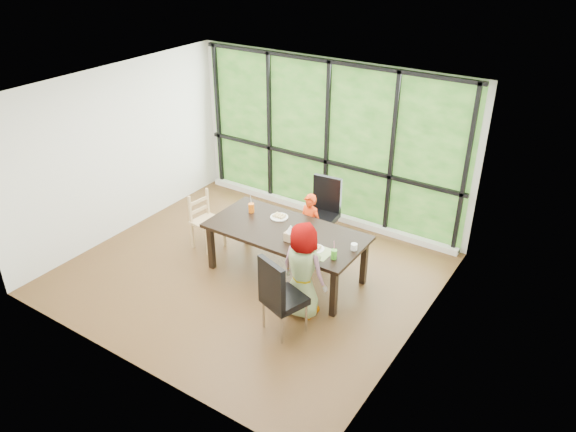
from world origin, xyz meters
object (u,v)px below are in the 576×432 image
object	(u,v)px
chair_interior_leather	(285,294)
green_cup	(334,254)
child_toddler	(310,226)
plate_far	(279,217)
chair_window_leather	(322,213)
white_mug	(354,247)
plate_near	(315,249)
tissue_box	(291,236)
child_older	(304,270)
dining_table	(286,253)
orange_cup	(251,208)
chair_end_beech	(207,222)

from	to	relation	value
chair_interior_leather	green_cup	size ratio (longest dim) A/B	8.57
child_toddler	plate_far	xyz separation A→B (m)	(-0.28, -0.39, 0.24)
chair_window_leather	white_mug	size ratio (longest dim) A/B	12.30
plate_far	plate_near	xyz separation A→B (m)	(0.88, -0.46, -0.00)
chair_window_leather	child_toddler	world-z (taller)	chair_window_leather
green_cup	tissue_box	distance (m)	0.71
plate_far	child_older	bearing A→B (deg)	-41.96
dining_table	tissue_box	size ratio (longest dim) A/B	15.51
tissue_box	chair_interior_leather	bearing A→B (deg)	-61.46
chair_interior_leather	plate_near	bearing A→B (deg)	-67.75
child_older	plate_far	bearing A→B (deg)	-36.89
plate_far	orange_cup	xyz separation A→B (m)	(-0.44, -0.08, 0.06)
dining_table	child_older	bearing A→B (deg)	-42.13
chair_window_leather	tissue_box	distance (m)	1.30
dining_table	green_cup	size ratio (longest dim) A/B	17.80
chair_window_leather	plate_far	distance (m)	0.88
dining_table	child_older	size ratio (longest dim) A/B	1.70
chair_interior_leather	plate_far	xyz separation A→B (m)	(-0.93, 1.27, 0.22)
child_older	plate_far	world-z (taller)	child_older
plate_far	plate_near	distance (m)	1.00
chair_interior_leather	green_cup	xyz separation A→B (m)	(0.26, 0.75, 0.27)
orange_cup	green_cup	size ratio (longest dim) A/B	1.09
child_toddler	plate_near	size ratio (longest dim) A/B	4.22
child_older	plate_far	size ratio (longest dim) A/B	5.08
dining_table	chair_end_beech	distance (m)	1.45
child_toddler	orange_cup	distance (m)	0.92
plate_near	tissue_box	xyz separation A→B (m)	(-0.40, 0.02, 0.05)
green_cup	white_mug	distance (m)	0.35
child_toddler	child_older	size ratio (longest dim) A/B	0.78
orange_cup	green_cup	xyz separation A→B (m)	(1.64, -0.44, -0.01)
dining_table	chair_end_beech	bearing A→B (deg)	-179.67
white_mug	chair_window_leather	bearing A→B (deg)	136.69
orange_cup	green_cup	distance (m)	1.69
tissue_box	plate_near	bearing A→B (deg)	-3.17
plate_near	child_older	bearing A→B (deg)	-80.91
child_toddler	orange_cup	world-z (taller)	child_toddler
chair_end_beech	white_mug	size ratio (longest dim) A/B	10.25
child_toddler	plate_far	bearing A→B (deg)	-119.85
orange_cup	chair_window_leather	bearing A→B (deg)	52.12
plate_far	tissue_box	size ratio (longest dim) A/B	1.79
dining_table	child_older	world-z (taller)	child_older
dining_table	green_cup	xyz separation A→B (m)	(0.91, -0.27, 0.44)
green_cup	plate_far	bearing A→B (deg)	156.41
chair_end_beech	green_cup	distance (m)	2.40
chair_end_beech	plate_far	world-z (taller)	chair_end_beech
orange_cup	white_mug	world-z (taller)	orange_cup
white_mug	orange_cup	bearing A→B (deg)	176.39
child_toddler	white_mug	size ratio (longest dim) A/B	11.71
chair_window_leather	child_toddler	distance (m)	0.42
chair_end_beech	plate_far	bearing A→B (deg)	-70.55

